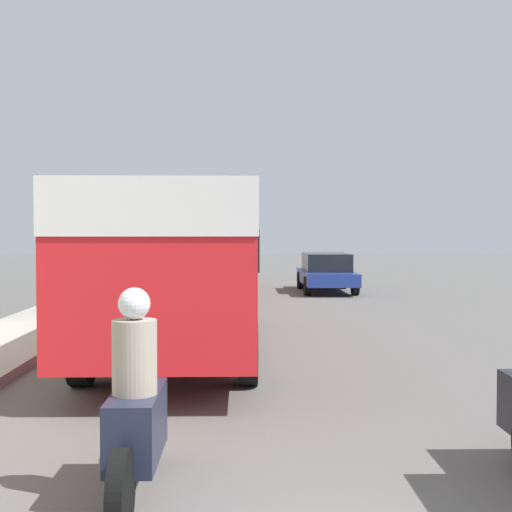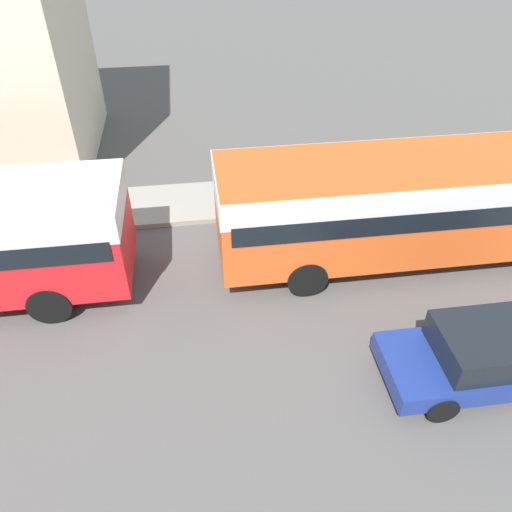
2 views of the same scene
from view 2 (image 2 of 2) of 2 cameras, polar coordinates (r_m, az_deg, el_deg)
bus_following at (r=13.35m, az=19.14°, el=6.59°), size 2.61×10.71×2.83m
car_far_curb at (r=11.25m, az=25.69°, el=-10.02°), size 1.83×4.52×1.37m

